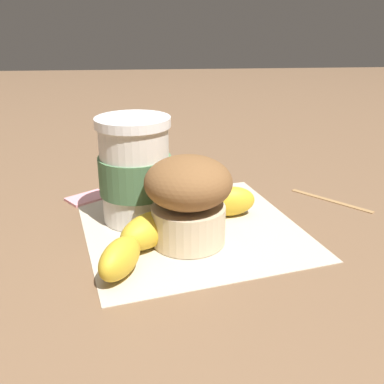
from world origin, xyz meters
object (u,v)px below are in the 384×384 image
at_px(banana, 174,223).
at_px(sugar_packet, 87,197).
at_px(coffee_cup, 135,171).
at_px(muffin, 188,198).

bearing_deg(banana, sugar_packet, 131.81).
bearing_deg(coffee_cup, muffin, -48.32).
bearing_deg(sugar_packet, coffee_cup, -44.75).
distance_m(coffee_cup, banana, 0.08).
height_order(coffee_cup, banana, coffee_cup).
height_order(muffin, sugar_packet, muffin).
height_order(banana, sugar_packet, banana).
bearing_deg(muffin, banana, 150.07).
xyz_separation_m(coffee_cup, banana, (0.04, -0.05, -0.04)).
bearing_deg(coffee_cup, sugar_packet, 135.25).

